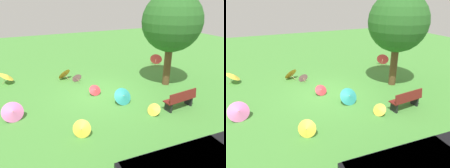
% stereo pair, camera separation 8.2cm
% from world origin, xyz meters
% --- Properties ---
extents(ground, '(40.00, 40.00, 0.00)m').
position_xyz_m(ground, '(0.00, 0.00, 0.00)').
color(ground, '#478C38').
extents(park_bench, '(1.64, 0.62, 0.90)m').
position_xyz_m(park_bench, '(-2.60, 3.00, 0.47)').
color(park_bench, maroon).
rests_on(park_bench, ground).
extents(shade_tree, '(3.17, 3.17, 5.13)m').
position_xyz_m(shade_tree, '(-3.88, 0.34, 3.51)').
color(shade_tree, brown).
rests_on(shade_tree, ground).
extents(parasol_yellow_0, '(0.80, 0.71, 0.67)m').
position_xyz_m(parasol_yellow_0, '(2.13, 3.16, 0.34)').
color(parasol_yellow_0, tan).
rests_on(parasol_yellow_0, ground).
extents(parasol_pink_0, '(0.62, 0.58, 0.58)m').
position_xyz_m(parasol_pink_0, '(0.78, -2.16, 0.29)').
color(parasol_pink_0, tan).
rests_on(parasol_pink_0, ground).
extents(parasol_red_0, '(0.62, 0.53, 0.53)m').
position_xyz_m(parasol_red_0, '(0.40, -0.03, 0.27)').
color(parasol_red_0, tan).
rests_on(parasol_red_0, ground).
extents(parasol_yellow_1, '(0.66, 0.72, 0.51)m').
position_xyz_m(parasol_yellow_1, '(-1.18, 2.94, 0.25)').
color(parasol_yellow_1, tan).
rests_on(parasol_yellow_1, ground).
extents(parasol_pink_1, '(0.96, 0.92, 0.83)m').
position_xyz_m(parasol_pink_1, '(4.35, 0.91, 0.42)').
color(parasol_pink_1, tan).
rests_on(parasol_pink_1, ground).
extents(parasol_red_1, '(0.92, 0.88, 0.87)m').
position_xyz_m(parasol_red_1, '(-5.67, -3.13, 0.43)').
color(parasol_red_1, tan).
rests_on(parasol_red_1, ground).
extents(parasol_yellow_3, '(0.85, 0.91, 0.78)m').
position_xyz_m(parasol_yellow_3, '(4.53, -3.63, 0.48)').
color(parasol_yellow_3, tan).
rests_on(parasol_yellow_3, ground).
extents(parasol_teal_2, '(0.90, 0.82, 0.78)m').
position_xyz_m(parasol_teal_2, '(-0.47, 1.46, 0.39)').
color(parasol_teal_2, tan).
rests_on(parasol_teal_2, ground).
extents(parasol_orange_0, '(1.05, 0.98, 0.75)m').
position_xyz_m(parasol_orange_0, '(1.35, -3.00, 0.38)').
color(parasol_orange_0, tan).
rests_on(parasol_orange_0, ground).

